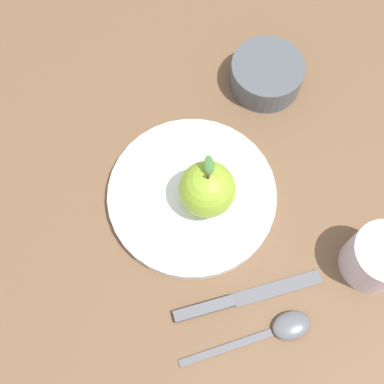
{
  "coord_description": "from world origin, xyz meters",
  "views": [
    {
      "loc": [
        -0.23,
        -0.01,
        0.63
      ],
      "look_at": [
        0.01,
        0.01,
        0.02
      ],
      "focal_mm": 46.12,
      "sensor_mm": 36.0,
      "label": 1
    }
  ],
  "objects_px": {
    "dinner_plate": "(192,195)",
    "side_bowl": "(267,73)",
    "cup": "(379,257)",
    "knife": "(234,300)",
    "spoon": "(277,330)",
    "apple": "(207,187)"
  },
  "relations": [
    {
      "from": "apple",
      "to": "cup",
      "type": "xyz_separation_m",
      "value": [
        -0.07,
        -0.22,
        -0.01
      ]
    },
    {
      "from": "side_bowl",
      "to": "dinner_plate",
      "type": "bearing_deg",
      "value": 155.01
    },
    {
      "from": "side_bowl",
      "to": "knife",
      "type": "height_order",
      "value": "side_bowl"
    },
    {
      "from": "cup",
      "to": "apple",
      "type": "bearing_deg",
      "value": 73.14
    },
    {
      "from": "dinner_plate",
      "to": "knife",
      "type": "bearing_deg",
      "value": -153.48
    },
    {
      "from": "cup",
      "to": "side_bowl",
      "type": "bearing_deg",
      "value": 28.95
    },
    {
      "from": "apple",
      "to": "knife",
      "type": "bearing_deg",
      "value": -160.06
    },
    {
      "from": "side_bowl",
      "to": "cup",
      "type": "bearing_deg",
      "value": -151.05
    },
    {
      "from": "apple",
      "to": "spoon",
      "type": "xyz_separation_m",
      "value": [
        -0.16,
        -0.1,
        -0.05
      ]
    },
    {
      "from": "knife",
      "to": "spoon",
      "type": "relative_size",
      "value": 1.14
    },
    {
      "from": "dinner_plate",
      "to": "apple",
      "type": "bearing_deg",
      "value": -102.7
    },
    {
      "from": "dinner_plate",
      "to": "cup",
      "type": "height_order",
      "value": "cup"
    },
    {
      "from": "side_bowl",
      "to": "spoon",
      "type": "distance_m",
      "value": 0.36
    },
    {
      "from": "dinner_plate",
      "to": "side_bowl",
      "type": "relative_size",
      "value": 2.14
    },
    {
      "from": "dinner_plate",
      "to": "cup",
      "type": "distance_m",
      "value": 0.25
    },
    {
      "from": "spoon",
      "to": "cup",
      "type": "bearing_deg",
      "value": -50.45
    },
    {
      "from": "side_bowl",
      "to": "spoon",
      "type": "xyz_separation_m",
      "value": [
        -0.36,
        -0.03,
        -0.02
      ]
    },
    {
      "from": "side_bowl",
      "to": "spoon",
      "type": "relative_size",
      "value": 0.65
    },
    {
      "from": "dinner_plate",
      "to": "side_bowl",
      "type": "bearing_deg",
      "value": -24.99
    },
    {
      "from": "dinner_plate",
      "to": "knife",
      "type": "relative_size",
      "value": 1.22
    },
    {
      "from": "side_bowl",
      "to": "knife",
      "type": "bearing_deg",
      "value": 175.88
    },
    {
      "from": "cup",
      "to": "knife",
      "type": "relative_size",
      "value": 0.42
    }
  ]
}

